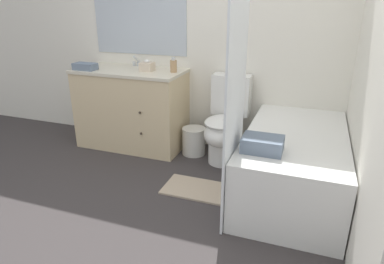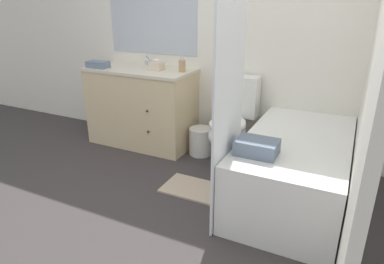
{
  "view_description": "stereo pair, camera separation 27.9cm",
  "coord_description": "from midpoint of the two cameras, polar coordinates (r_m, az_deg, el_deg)",
  "views": [
    {
      "loc": [
        1.03,
        -1.69,
        1.52
      ],
      "look_at": [
        0.14,
        0.75,
        0.5
      ],
      "focal_mm": 32.0,
      "sensor_mm": 36.0,
      "label": 1
    },
    {
      "loc": [
        1.28,
        -1.59,
        1.52
      ],
      "look_at": [
        0.14,
        0.75,
        0.5
      ],
      "focal_mm": 32.0,
      "sensor_mm": 36.0,
      "label": 2
    }
  ],
  "objects": [
    {
      "name": "bath_mat",
      "position": [
        2.94,
        3.37,
        -9.56
      ],
      "size": [
        0.56,
        0.34,
        0.02
      ],
      "color": "tan",
      "rests_on": "ground_plane"
    },
    {
      "name": "tissue_box",
      "position": [
        3.54,
        -3.63,
        10.97
      ],
      "size": [
        0.13,
        0.12,
        0.11
      ],
      "color": "beige",
      "rests_on": "vanity_cabinet"
    },
    {
      "name": "wastebasket",
      "position": [
        3.54,
        3.72,
        -1.59
      ],
      "size": [
        0.24,
        0.24,
        0.28
      ],
      "color": "silver",
      "rests_on": "ground_plane"
    },
    {
      "name": "shower_curtain",
      "position": [
        2.24,
        9.89,
        8.18
      ],
      "size": [
        0.01,
        0.53,
        2.03
      ],
      "color": "white",
      "rests_on": "ground_plane"
    },
    {
      "name": "toilet",
      "position": [
        3.31,
        8.93,
        0.96
      ],
      "size": [
        0.38,
        0.62,
        0.83
      ],
      "color": "white",
      "rests_on": "ground_plane"
    },
    {
      "name": "wall_back",
      "position": [
        3.53,
        7.11,
        16.86
      ],
      "size": [
        8.0,
        0.06,
        2.5
      ],
      "color": "white",
      "rests_on": "ground_plane"
    },
    {
      "name": "vanity_cabinet",
      "position": [
        3.75,
        -6.21,
        4.32
      ],
      "size": [
        1.14,
        0.58,
        0.84
      ],
      "color": "beige",
      "rests_on": "ground_plane"
    },
    {
      "name": "sink_faucet",
      "position": [
        3.81,
        -4.91,
        11.52
      ],
      "size": [
        0.14,
        0.12,
        0.12
      ],
      "color": "silver",
      "rests_on": "vanity_cabinet"
    },
    {
      "name": "soap_dispenser",
      "position": [
        3.44,
        0.69,
        11.02
      ],
      "size": [
        0.07,
        0.07,
        0.15
      ],
      "color": "tan",
      "rests_on": "vanity_cabinet"
    },
    {
      "name": "bathtub",
      "position": [
        2.87,
        19.42,
        -5.81
      ],
      "size": [
        0.77,
        1.44,
        0.53
      ],
      "color": "white",
      "rests_on": "ground_plane"
    },
    {
      "name": "ground_plane",
      "position": [
        2.52,
        -7.52,
        -15.99
      ],
      "size": [
        14.0,
        14.0,
        0.0
      ],
      "primitive_type": "plane",
      "color": "#383333"
    },
    {
      "name": "wall_right",
      "position": [
        2.49,
        31.67,
        12.1
      ],
      "size": [
        0.05,
        2.66,
        2.5
      ],
      "color": "white",
      "rests_on": "ground_plane"
    },
    {
      "name": "bath_towel_folded",
      "position": [
        2.39,
        14.07,
        -2.52
      ],
      "size": [
        0.28,
        0.2,
        0.1
      ],
      "color": "slate",
      "rests_on": "bathtub"
    },
    {
      "name": "hand_towel_folded",
      "position": [
        3.75,
        -13.34,
        10.88
      ],
      "size": [
        0.23,
        0.13,
        0.07
      ],
      "color": "slate",
      "rests_on": "vanity_cabinet"
    }
  ]
}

